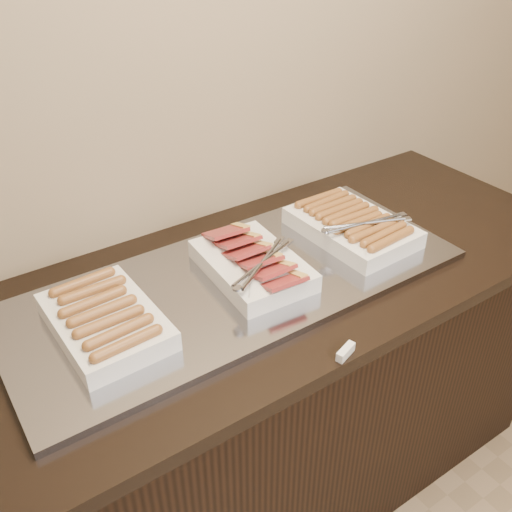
{
  "coord_description": "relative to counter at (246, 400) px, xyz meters",
  "views": [
    {
      "loc": [
        -0.66,
        1.1,
        1.79
      ],
      "look_at": [
        0.04,
        2.13,
        0.97
      ],
      "focal_mm": 40.0,
      "sensor_mm": 36.0,
      "label": 1
    }
  ],
  "objects": [
    {
      "name": "dish_left",
      "position": [
        -0.38,
        0.0,
        0.5
      ],
      "size": [
        0.22,
        0.33,
        0.07
      ],
      "rotation": [
        0.0,
        0.0,
        0.03
      ],
      "color": "silver",
      "rests_on": "warming_tray"
    },
    {
      "name": "dish_right",
      "position": [
        0.37,
        -0.0,
        0.5
      ],
      "size": [
        0.27,
        0.36,
        0.08
      ],
      "rotation": [
        0.0,
        0.0,
        0.03
      ],
      "color": "silver",
      "rests_on": "warming_tray"
    },
    {
      "name": "dish_center",
      "position": [
        0.02,
        -0.0,
        0.5
      ],
      "size": [
        0.26,
        0.35,
        0.09
      ],
      "rotation": [
        0.0,
        0.0,
        -0.06
      ],
      "color": "silver",
      "rests_on": "warming_tray"
    },
    {
      "name": "counter",
      "position": [
        0.0,
        0.0,
        0.0
      ],
      "size": [
        2.06,
        0.76,
        0.9
      ],
      "color": "black",
      "rests_on": "ground"
    },
    {
      "name": "warming_tray",
      "position": [
        -0.02,
        0.0,
        0.46
      ],
      "size": [
        1.2,
        0.5,
        0.02
      ],
      "primitive_type": "cube",
      "color": "#9597A2",
      "rests_on": "counter"
    },
    {
      "name": "label_holder",
      "position": [
        0.03,
        -0.36,
        0.46
      ],
      "size": [
        0.06,
        0.03,
        0.02
      ],
      "primitive_type": "cube",
      "rotation": [
        0.0,
        0.0,
        0.32
      ],
      "color": "silver",
      "rests_on": "counter"
    }
  ]
}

